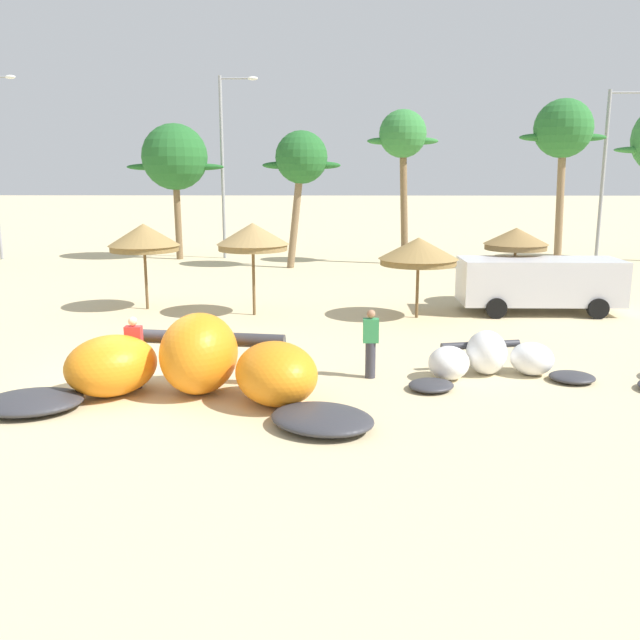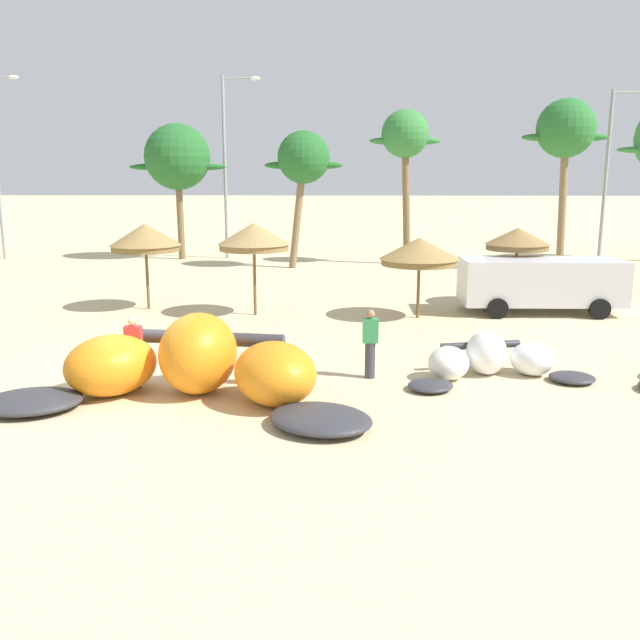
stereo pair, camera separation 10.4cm
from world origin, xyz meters
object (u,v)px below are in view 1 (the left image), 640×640
object	(u,v)px
person_by_umbrellas	(135,352)
lamppost_west_center	(225,158)
beach_umbrella_middle	(253,237)
palm_left_of_gap	(301,160)
beach_umbrella_near_van	(144,237)
palm_left	(175,158)
palm_center_left	(403,138)
beach_umbrella_near_palms	(418,251)
kite_left_of_center	(192,368)
person_near_kites	(371,344)
lamppost_east_center	(607,169)
beach_umbrella_outermost	(516,239)
parked_van	(536,281)
palm_center_right	(563,132)
kite_center	(491,360)

from	to	relation	value
person_by_umbrellas	lamppost_west_center	xyz separation A→B (m)	(-1.47, 23.68, 4.64)
beach_umbrella_middle	palm_left_of_gap	size ratio (longest dim) A/B	0.46
beach_umbrella_near_van	lamppost_west_center	distance (m)	15.01
palm_left	palm_center_left	xyz separation A→B (m)	(12.05, -1.90, 0.95)
beach_umbrella_near_palms	palm_left	bearing A→B (deg)	126.06
beach_umbrella_near_van	kite_left_of_center	bearing A→B (deg)	-69.90
beach_umbrella_near_palms	palm_center_left	world-z (taller)	palm_center_left
person_near_kites	lamppost_east_center	bearing A→B (deg)	56.61
palm_center_left	palm_left_of_gap	bearing A→B (deg)	-163.19
beach_umbrella_near_palms	beach_umbrella_outermost	bearing A→B (deg)	31.91
parked_van	person_near_kites	size ratio (longest dim) A/B	3.30
beach_umbrella_middle	palm_center_right	world-z (taller)	palm_center_right
palm_center_right	kite_left_of_center	bearing A→B (deg)	-125.04
palm_left	lamppost_west_center	distance (m)	2.70
beach_umbrella_middle	lamppost_west_center	world-z (taller)	lamppost_west_center
beach_umbrella_near_van	person_by_umbrellas	size ratio (longest dim) A/B	1.84
beach_umbrella_near_palms	beach_umbrella_outermost	size ratio (longest dim) A/B	0.95
beach_umbrella_middle	palm_left	bearing A→B (deg)	111.18
beach_umbrella_near_van	lamppost_west_center	xyz separation A→B (m)	(0.66, 14.70, 2.94)
palm_left	lamppost_east_center	xyz separation A→B (m)	(21.95, -3.19, -0.61)
kite_center	palm_center_left	bearing A→B (deg)	90.40
beach_umbrella_near_van	lamppost_west_center	bearing A→B (deg)	87.43
beach_umbrella_outermost	person_near_kites	xyz separation A→B (m)	(-5.66, -9.13, -1.57)
kite_center	beach_umbrella_outermost	world-z (taller)	beach_umbrella_outermost
palm_left	parked_van	bearing A→B (deg)	-43.35
kite_left_of_center	parked_van	distance (m)	13.59
palm_center_right	lamppost_east_center	xyz separation A→B (m)	(2.61, 1.01, -1.73)
palm_left_of_gap	palm_center_right	size ratio (longest dim) A/B	0.83
person_near_kites	lamppost_west_center	xyz separation A→B (m)	(-6.72, 22.81, 4.64)
beach_umbrella_middle	parked_van	distance (m)	9.69
kite_left_of_center	parked_van	xyz separation A→B (m)	(9.87, 9.33, 0.42)
parked_van	palm_left_of_gap	size ratio (longest dim) A/B	0.80
person_by_umbrellas	kite_left_of_center	bearing A→B (deg)	-26.91
palm_left_of_gap	palm_center_left	bearing A→B (deg)	16.81
beach_umbrella_middle	lamppost_west_center	size ratio (longest dim) A/B	0.32
lamppost_west_center	person_by_umbrellas	bearing A→B (deg)	-86.44
beach_umbrella_outermost	kite_left_of_center	bearing A→B (deg)	-131.50
person_by_umbrellas	palm_center_right	world-z (taller)	palm_center_right
person_by_umbrellas	palm_left	size ratio (longest dim) A/B	0.22
kite_center	person_near_kites	size ratio (longest dim) A/B	2.83
beach_umbrella_near_palms	palm_center_left	distance (m)	14.25
beach_umbrella_near_palms	lamppost_west_center	world-z (taller)	lamppost_west_center
palm_left	lamppost_west_center	size ratio (longest dim) A/B	0.75
beach_umbrella_near_van	lamppost_west_center	size ratio (longest dim) A/B	0.31
lamppost_west_center	beach_umbrella_near_van	bearing A→B (deg)	-92.57
kite_left_of_center	kite_center	distance (m)	6.87
person_near_kites	kite_left_of_center	bearing A→B (deg)	-157.39
beach_umbrella_near_palms	palm_center_right	size ratio (longest dim) A/B	0.33
beach_umbrella_near_palms	parked_van	distance (m)	4.39
kite_center	beach_umbrella_middle	world-z (taller)	beach_umbrella_middle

